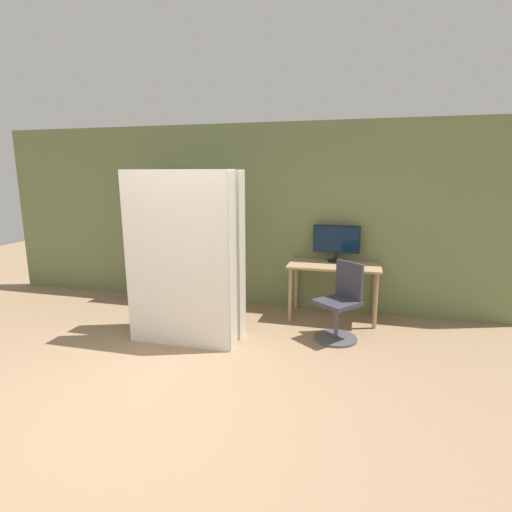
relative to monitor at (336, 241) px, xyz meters
name	(u,v)px	position (x,y,z in m)	size (l,w,h in m)	color
ground_plane	(134,411)	(-1.47, -2.91, -1.06)	(16.00, 16.00, 0.00)	#937556
wall_back	(239,216)	(-1.47, 0.16, 0.29)	(8.00, 0.06, 2.70)	#6B7A4C
desk	(334,272)	(0.00, -0.19, -0.40)	(1.24, 0.64, 0.77)	tan
monitor	(336,241)	(0.00, 0.00, 0.00)	(0.65, 0.22, 0.51)	black
office_chair	(340,308)	(0.13, -0.90, -0.67)	(0.62, 0.62, 0.94)	#4C4C51
bookshelf	(164,242)	(-2.66, 0.00, -0.12)	(0.81, 0.33, 1.81)	black
mattress_near	(180,260)	(-1.66, -1.51, -0.04)	(1.28, 0.28, 2.03)	silver
mattress_far	(193,254)	(-1.66, -1.14, -0.04)	(1.28, 0.26, 2.03)	silver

